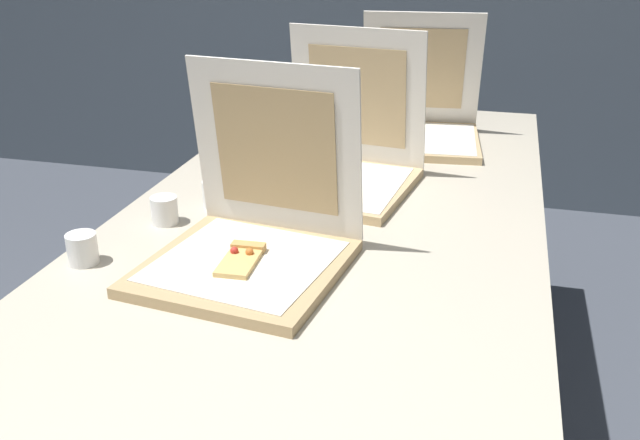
{
  "coord_description": "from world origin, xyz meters",
  "views": [
    {
      "loc": [
        0.36,
        -0.86,
        1.36
      ],
      "look_at": [
        0.02,
        0.43,
        0.78
      ],
      "focal_mm": 39.63,
      "sensor_mm": 36.0,
      "label": 1
    }
  ],
  "objects_px": {
    "pizza_box_back": "(419,123)",
    "cup_white_near_left": "(82,249)",
    "table": "(329,234)",
    "pizza_box_front": "(251,240)",
    "cup_white_mid": "(215,193)",
    "cup_white_near_center": "(164,210)",
    "pizza_box_middle": "(340,164)"
  },
  "relations": [
    {
      "from": "pizza_box_front",
      "to": "cup_white_near_left",
      "type": "height_order",
      "value": "pizza_box_front"
    },
    {
      "from": "table",
      "to": "cup_white_mid",
      "type": "distance_m",
      "value": 0.29
    },
    {
      "from": "pizza_box_middle",
      "to": "pizza_box_back",
      "type": "relative_size",
      "value": 1.03
    },
    {
      "from": "table",
      "to": "cup_white_near_center",
      "type": "xyz_separation_m",
      "value": [
        -0.35,
        -0.13,
        0.08
      ]
    },
    {
      "from": "pizza_box_front",
      "to": "cup_white_mid",
      "type": "bearing_deg",
      "value": 131.62
    },
    {
      "from": "pizza_box_middle",
      "to": "pizza_box_back",
      "type": "distance_m",
      "value": 0.46
    },
    {
      "from": "pizza_box_back",
      "to": "cup_white_near_left",
      "type": "distance_m",
      "value": 1.13
    },
    {
      "from": "table",
      "to": "pizza_box_middle",
      "type": "xyz_separation_m",
      "value": [
        -0.02,
        0.21,
        0.1
      ]
    },
    {
      "from": "table",
      "to": "pizza_box_front",
      "type": "distance_m",
      "value": 0.31
    },
    {
      "from": "pizza_box_middle",
      "to": "cup_white_near_center",
      "type": "height_order",
      "value": "pizza_box_middle"
    },
    {
      "from": "table",
      "to": "pizza_box_middle",
      "type": "distance_m",
      "value": 0.23
    },
    {
      "from": "pizza_box_middle",
      "to": "cup_white_near_left",
      "type": "height_order",
      "value": "pizza_box_middle"
    },
    {
      "from": "cup_white_near_left",
      "to": "pizza_box_middle",
      "type": "bearing_deg",
      "value": 55.01
    },
    {
      "from": "pizza_box_middle",
      "to": "pizza_box_back",
      "type": "height_order",
      "value": "pizza_box_middle"
    },
    {
      "from": "pizza_box_middle",
      "to": "pizza_box_front",
      "type": "bearing_deg",
      "value": -89.66
    },
    {
      "from": "cup_white_near_left",
      "to": "cup_white_mid",
      "type": "height_order",
      "value": "same"
    },
    {
      "from": "pizza_box_front",
      "to": "pizza_box_middle",
      "type": "relative_size",
      "value": 0.99
    },
    {
      "from": "pizza_box_back",
      "to": "cup_white_near_left",
      "type": "bearing_deg",
      "value": -124.33
    },
    {
      "from": "pizza_box_back",
      "to": "cup_white_near_left",
      "type": "relative_size",
      "value": 6.45
    },
    {
      "from": "cup_white_near_center",
      "to": "cup_white_mid",
      "type": "relative_size",
      "value": 1.0
    },
    {
      "from": "pizza_box_back",
      "to": "cup_white_near_center",
      "type": "relative_size",
      "value": 6.45
    },
    {
      "from": "cup_white_near_left",
      "to": "cup_white_mid",
      "type": "xyz_separation_m",
      "value": [
        0.14,
        0.35,
        0.0
      ]
    },
    {
      "from": "cup_white_near_left",
      "to": "cup_white_mid",
      "type": "relative_size",
      "value": 1.0
    },
    {
      "from": "pizza_box_front",
      "to": "cup_white_near_left",
      "type": "distance_m",
      "value": 0.34
    },
    {
      "from": "pizza_box_middle",
      "to": "cup_white_mid",
      "type": "distance_m",
      "value": 0.33
    },
    {
      "from": "cup_white_near_center",
      "to": "cup_white_near_left",
      "type": "relative_size",
      "value": 1.0
    },
    {
      "from": "pizza_box_front",
      "to": "pizza_box_back",
      "type": "relative_size",
      "value": 1.01
    },
    {
      "from": "pizza_box_middle",
      "to": "cup_white_near_center",
      "type": "bearing_deg",
      "value": -125.85
    },
    {
      "from": "pizza_box_front",
      "to": "cup_white_mid",
      "type": "height_order",
      "value": "pizza_box_front"
    },
    {
      "from": "cup_white_near_center",
      "to": "pizza_box_back",
      "type": "bearing_deg",
      "value": 58.83
    },
    {
      "from": "pizza_box_front",
      "to": "table",
      "type": "bearing_deg",
      "value": 79.06
    },
    {
      "from": "cup_white_near_center",
      "to": "cup_white_mid",
      "type": "xyz_separation_m",
      "value": [
        0.07,
        0.13,
        0.0
      ]
    }
  ]
}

